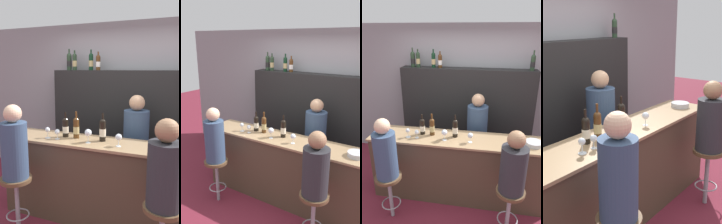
% 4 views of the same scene
% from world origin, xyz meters
% --- Properties ---
extents(ground_plane, '(16.00, 16.00, 0.00)m').
position_xyz_m(ground_plane, '(0.00, 0.00, 0.00)').
color(ground_plane, maroon).
extents(wall_back, '(6.40, 0.05, 2.60)m').
position_xyz_m(wall_back, '(0.00, 1.57, 1.30)').
color(wall_back, gray).
rests_on(wall_back, ground_plane).
extents(bar_counter, '(2.59, 0.54, 1.01)m').
position_xyz_m(bar_counter, '(0.00, 0.25, 0.51)').
color(bar_counter, '#473828').
rests_on(bar_counter, ground_plane).
extents(back_bar_cabinet, '(2.43, 0.28, 1.84)m').
position_xyz_m(back_bar_cabinet, '(0.00, 1.34, 0.92)').
color(back_bar_cabinet, black).
rests_on(back_bar_cabinet, ground_plane).
extents(wine_bottle_counter_0, '(0.08, 0.08, 0.32)m').
position_xyz_m(wine_bottle_counter_0, '(-0.54, 0.29, 1.14)').
color(wine_bottle_counter_0, black).
rests_on(wine_bottle_counter_0, bar_counter).
extents(wine_bottle_counter_1, '(0.07, 0.07, 0.34)m').
position_xyz_m(wine_bottle_counter_1, '(-0.39, 0.29, 1.15)').
color(wine_bottle_counter_1, '#4C2D14').
rests_on(wine_bottle_counter_1, bar_counter).
extents(wine_bottle_counter_2, '(0.08, 0.08, 0.34)m').
position_xyz_m(wine_bottle_counter_2, '(-0.05, 0.29, 1.15)').
color(wine_bottle_counter_2, black).
rests_on(wine_bottle_counter_2, bar_counter).
extents(wine_bottle_backbar_4, '(0.08, 0.08, 0.33)m').
position_xyz_m(wine_bottle_backbar_4, '(1.10, 1.34, 1.97)').
color(wine_bottle_backbar_4, '#233823').
rests_on(wine_bottle_backbar_4, back_bar_cabinet).
extents(wine_glass_0, '(0.07, 0.07, 0.14)m').
position_xyz_m(wine_glass_0, '(-0.72, 0.16, 1.11)').
color(wine_glass_0, silver).
rests_on(wine_glass_0, bar_counter).
extents(wine_glass_1, '(0.06, 0.06, 0.12)m').
position_xyz_m(wine_glass_1, '(-0.58, 0.16, 1.10)').
color(wine_glass_1, silver).
rests_on(wine_glass_1, bar_counter).
extents(wine_glass_2, '(0.08, 0.08, 0.16)m').
position_xyz_m(wine_glass_2, '(-0.18, 0.16, 1.13)').
color(wine_glass_2, silver).
rests_on(wine_glass_2, bar_counter).
extents(wine_glass_3, '(0.08, 0.08, 0.14)m').
position_xyz_m(wine_glass_3, '(0.19, 0.16, 1.11)').
color(wine_glass_3, silver).
rests_on(wine_glass_3, bar_counter).
extents(metal_bowl, '(0.22, 0.22, 0.06)m').
position_xyz_m(metal_bowl, '(1.04, 0.22, 1.04)').
color(metal_bowl, '#B7B7BC').
rests_on(metal_bowl, bar_counter).
extents(guest_seated_left, '(0.29, 0.29, 0.81)m').
position_xyz_m(guest_seated_left, '(-0.84, -0.33, 1.04)').
color(guest_seated_left, '#334766').
rests_on(guest_seated_left, bar_stool_left).
extents(bar_stool_right, '(0.35, 0.35, 0.68)m').
position_xyz_m(bar_stool_right, '(0.73, -0.33, 0.52)').
color(bar_stool_right, gray).
rests_on(bar_stool_right, ground_plane).
extents(guest_seated_right, '(0.30, 0.30, 0.78)m').
position_xyz_m(guest_seated_right, '(0.73, -0.33, 1.02)').
color(guest_seated_right, '#28282D').
rests_on(guest_seated_right, bar_stool_right).
extents(bartender, '(0.34, 0.34, 1.52)m').
position_xyz_m(bartender, '(0.24, 0.84, 0.70)').
color(bartender, '#334766').
rests_on(bartender, ground_plane).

